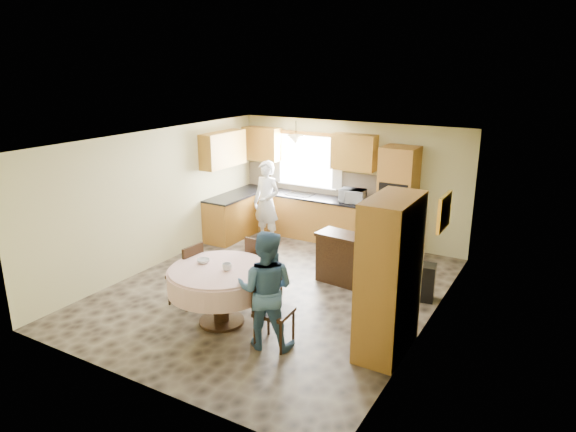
% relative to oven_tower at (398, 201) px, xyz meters
% --- Properties ---
extents(floor, '(5.00, 6.00, 0.01)m').
position_rel_oven_tower_xyz_m(floor, '(-1.15, -2.69, -1.06)').
color(floor, '#6D604C').
rests_on(floor, ground).
extents(ceiling, '(5.00, 6.00, 0.01)m').
position_rel_oven_tower_xyz_m(ceiling, '(-1.15, -2.69, 1.44)').
color(ceiling, white).
rests_on(ceiling, wall_back).
extents(wall_back, '(5.00, 0.02, 2.50)m').
position_rel_oven_tower_xyz_m(wall_back, '(-1.15, 0.31, 0.19)').
color(wall_back, tan).
rests_on(wall_back, floor).
extents(wall_front, '(5.00, 0.02, 2.50)m').
position_rel_oven_tower_xyz_m(wall_front, '(-1.15, -5.69, 0.19)').
color(wall_front, tan).
rests_on(wall_front, floor).
extents(wall_left, '(0.02, 6.00, 2.50)m').
position_rel_oven_tower_xyz_m(wall_left, '(-3.65, -2.69, 0.19)').
color(wall_left, tan).
rests_on(wall_left, floor).
extents(wall_right, '(0.02, 6.00, 2.50)m').
position_rel_oven_tower_xyz_m(wall_right, '(1.35, -2.69, 0.19)').
color(wall_right, tan).
rests_on(wall_right, floor).
extents(window, '(1.40, 0.03, 1.10)m').
position_rel_oven_tower_xyz_m(window, '(-2.15, 0.29, 0.54)').
color(window, white).
rests_on(window, wall_back).
extents(curtain_left, '(0.22, 0.02, 1.15)m').
position_rel_oven_tower_xyz_m(curtain_left, '(-2.90, 0.24, 0.59)').
color(curtain_left, white).
rests_on(curtain_left, wall_back).
extents(curtain_right, '(0.22, 0.02, 1.15)m').
position_rel_oven_tower_xyz_m(curtain_right, '(-1.40, 0.24, 0.59)').
color(curtain_right, white).
rests_on(curtain_right, wall_back).
extents(base_cab_back, '(3.30, 0.60, 0.88)m').
position_rel_oven_tower_xyz_m(base_cab_back, '(-2.00, 0.01, -0.62)').
color(base_cab_back, '#C38134').
rests_on(base_cab_back, floor).
extents(counter_back, '(3.30, 0.64, 0.04)m').
position_rel_oven_tower_xyz_m(counter_back, '(-2.00, 0.01, -0.16)').
color(counter_back, black).
rests_on(counter_back, base_cab_back).
extents(base_cab_left, '(0.60, 1.20, 0.88)m').
position_rel_oven_tower_xyz_m(base_cab_left, '(-3.35, -0.89, -0.62)').
color(base_cab_left, '#C38134').
rests_on(base_cab_left, floor).
extents(counter_left, '(0.64, 1.20, 0.04)m').
position_rel_oven_tower_xyz_m(counter_left, '(-3.35, -0.89, -0.16)').
color(counter_left, black).
rests_on(counter_left, base_cab_left).
extents(backsplash, '(3.30, 0.02, 0.55)m').
position_rel_oven_tower_xyz_m(backsplash, '(-2.00, 0.30, 0.12)').
color(backsplash, '#CFB592').
rests_on(backsplash, wall_back).
extents(wall_cab_left, '(0.85, 0.33, 0.72)m').
position_rel_oven_tower_xyz_m(wall_cab_left, '(-3.20, 0.15, 0.85)').
color(wall_cab_left, gold).
rests_on(wall_cab_left, wall_back).
extents(wall_cab_right, '(0.90, 0.33, 0.72)m').
position_rel_oven_tower_xyz_m(wall_cab_right, '(-1.00, 0.15, 0.85)').
color(wall_cab_right, gold).
rests_on(wall_cab_right, wall_back).
extents(wall_cab_side, '(0.33, 1.20, 0.72)m').
position_rel_oven_tower_xyz_m(wall_cab_side, '(-3.48, -0.89, 0.85)').
color(wall_cab_side, gold).
rests_on(wall_cab_side, wall_left).
extents(oven_tower, '(0.66, 0.62, 2.12)m').
position_rel_oven_tower_xyz_m(oven_tower, '(0.00, 0.00, 0.00)').
color(oven_tower, '#C38134').
rests_on(oven_tower, floor).
extents(oven_upper, '(0.56, 0.01, 0.45)m').
position_rel_oven_tower_xyz_m(oven_upper, '(0.00, -0.31, 0.19)').
color(oven_upper, black).
rests_on(oven_upper, oven_tower).
extents(oven_lower, '(0.56, 0.01, 0.45)m').
position_rel_oven_tower_xyz_m(oven_lower, '(0.00, -0.31, -0.31)').
color(oven_lower, black).
rests_on(oven_lower, oven_tower).
extents(pendant, '(0.36, 0.36, 0.18)m').
position_rel_oven_tower_xyz_m(pendant, '(-2.15, -0.19, 1.06)').
color(pendant, beige).
rests_on(pendant, ceiling).
extents(sideboard, '(1.19, 0.59, 0.82)m').
position_rel_oven_tower_xyz_m(sideboard, '(-0.19, -1.83, -0.65)').
color(sideboard, '#33200E').
rests_on(sideboard, floor).
extents(space_heater, '(0.47, 0.37, 0.59)m').
position_rel_oven_tower_xyz_m(space_heater, '(1.03, -1.79, -0.76)').
color(space_heater, black).
rests_on(space_heater, floor).
extents(cupboard, '(0.54, 1.09, 2.08)m').
position_rel_oven_tower_xyz_m(cupboard, '(1.07, -3.52, -0.02)').
color(cupboard, '#C38134').
rests_on(cupboard, floor).
extents(dining_table, '(1.48, 1.48, 0.85)m').
position_rel_oven_tower_xyz_m(dining_table, '(-1.25, -4.01, -0.40)').
color(dining_table, '#33200E').
rests_on(dining_table, floor).
extents(chair_left, '(0.47, 0.47, 1.01)m').
position_rel_oven_tower_xyz_m(chair_left, '(-2.01, -3.80, -0.50)').
color(chair_left, '#33200E').
rests_on(chair_left, floor).
extents(chair_back, '(0.47, 0.47, 1.04)m').
position_rel_oven_tower_xyz_m(chair_back, '(-1.17, -3.05, -0.49)').
color(chair_back, '#33200E').
rests_on(chair_back, floor).
extents(chair_right, '(0.47, 0.47, 1.03)m').
position_rel_oven_tower_xyz_m(chair_right, '(-0.35, -4.14, -0.49)').
color(chair_right, '#33200E').
rests_on(chair_right, floor).
extents(framed_picture, '(0.06, 0.64, 0.53)m').
position_rel_oven_tower_xyz_m(framed_picture, '(1.32, -1.90, 0.46)').
color(framed_picture, yellow).
rests_on(framed_picture, wall_right).
extents(microwave, '(0.53, 0.39, 0.27)m').
position_rel_oven_tower_xyz_m(microwave, '(-0.92, -0.04, -0.00)').
color(microwave, silver).
rests_on(microwave, counter_back).
extents(person_sink, '(0.68, 0.50, 1.74)m').
position_rel_oven_tower_xyz_m(person_sink, '(-2.50, -0.78, -0.19)').
color(person_sink, silver).
rests_on(person_sink, floor).
extents(person_dining, '(0.93, 0.81, 1.61)m').
position_rel_oven_tower_xyz_m(person_dining, '(-0.35, -4.20, -0.26)').
color(person_dining, '#395B7D').
rests_on(person_dining, floor).
extents(bowl_sideboard, '(0.20, 0.20, 0.05)m').
position_rel_oven_tower_xyz_m(bowl_sideboard, '(-0.40, -1.83, -0.22)').
color(bowl_sideboard, '#B2B2B2').
rests_on(bowl_sideboard, sideboard).
extents(bottle_sideboard, '(0.14, 0.14, 0.28)m').
position_rel_oven_tower_xyz_m(bottle_sideboard, '(0.21, -1.83, -0.11)').
color(bottle_sideboard, silver).
rests_on(bottle_sideboard, sideboard).
extents(cup_table, '(0.15, 0.15, 0.11)m').
position_rel_oven_tower_xyz_m(cup_table, '(-1.10, -4.02, -0.16)').
color(cup_table, '#B2B2B2').
rests_on(cup_table, dining_table).
extents(bowl_table, '(0.24, 0.24, 0.06)m').
position_rel_oven_tower_xyz_m(bowl_table, '(-1.57, -3.97, -0.18)').
color(bowl_table, '#B2B2B2').
rests_on(bowl_table, dining_table).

